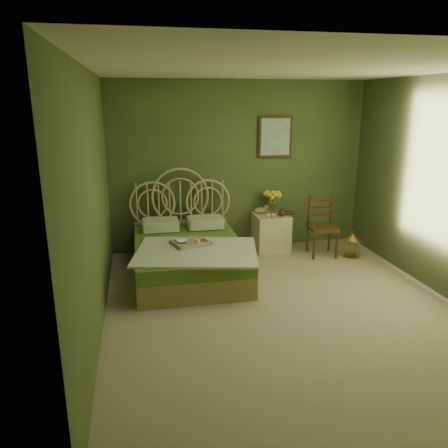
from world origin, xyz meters
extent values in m
plane|color=tan|center=(0.00, 0.00, 0.00)|extent=(4.50, 4.50, 0.00)
plane|color=silver|center=(0.00, 0.00, 2.60)|extent=(4.50, 4.50, 0.00)
plane|color=#516032|center=(0.00, 2.25, 1.30)|extent=(4.00, 0.00, 4.00)
plane|color=#516032|center=(-2.00, 0.00, 1.30)|extent=(0.00, 4.50, 4.50)
cube|color=#371F0F|center=(0.56, 2.23, 1.75)|extent=(0.54, 0.03, 0.64)
cube|color=silver|center=(0.56, 2.21, 1.75)|extent=(0.46, 0.01, 0.56)
cube|color=#A38651|center=(-0.94, 1.15, 0.14)|extent=(1.41, 1.87, 0.28)
cube|color=#55832A|center=(-0.94, 1.15, 0.37)|extent=(1.41, 1.87, 0.19)
cube|color=beige|center=(-0.89, 0.73, 0.48)|extent=(1.68, 1.41, 0.03)
cube|color=beige|center=(-1.27, 1.81, 0.55)|extent=(0.52, 0.37, 0.15)
cube|color=beige|center=(-0.62, 1.81, 0.55)|extent=(0.52, 0.37, 0.15)
cube|color=#CCBB88|center=(-0.93, 0.99, 0.49)|extent=(0.53, 0.47, 0.04)
ellipsoid|color=#B77A38|center=(-0.81, 1.08, 0.54)|extent=(0.12, 0.07, 0.05)
cube|color=beige|center=(0.46, 1.98, 0.29)|extent=(0.52, 0.52, 0.57)
cylinder|color=silver|center=(0.51, 2.10, 0.66)|extent=(0.10, 0.10, 0.18)
ellipsoid|color=#A38651|center=(0.32, 2.08, 0.62)|extent=(0.21, 0.11, 0.10)
sphere|color=#FFA363|center=(0.36, 1.82, 0.61)|extent=(0.07, 0.07, 0.07)
sphere|color=#FFA363|center=(0.43, 1.80, 0.61)|extent=(0.07, 0.07, 0.07)
cube|color=#371F0F|center=(1.15, 1.56, 0.43)|extent=(0.44, 0.44, 0.04)
cylinder|color=#371F0F|center=(0.97, 1.39, 0.22)|extent=(0.03, 0.03, 0.43)
cylinder|color=#371F0F|center=(1.32, 1.39, 0.22)|extent=(0.03, 0.03, 0.43)
cylinder|color=#371F0F|center=(0.97, 1.74, 0.22)|extent=(0.03, 0.03, 0.43)
cylinder|color=#371F0F|center=(1.32, 1.74, 0.22)|extent=(0.03, 0.03, 0.43)
cube|color=#371F0F|center=(1.15, 1.74, 0.68)|extent=(0.35, 0.07, 0.48)
cylinder|color=#C78D3F|center=(1.57, 1.41, 0.01)|extent=(0.24, 0.24, 0.01)
cylinder|color=#C78D3F|center=(1.57, 1.41, 0.13)|extent=(0.24, 0.24, 0.27)
cone|color=#C78D3F|center=(1.57, 1.41, 0.32)|extent=(0.24, 0.24, 0.10)
imported|color=#381E0F|center=(0.64, 2.00, 0.58)|extent=(0.19, 0.25, 0.02)
imported|color=#472819|center=(0.64, 2.00, 0.60)|extent=(0.16, 0.21, 0.02)
imported|color=white|center=(-1.03, 1.04, 0.53)|extent=(0.17, 0.17, 0.04)
imported|color=white|center=(-0.85, 0.93, 0.54)|extent=(0.09, 0.09, 0.07)
camera|label=1|loc=(-1.56, -4.35, 2.28)|focal=35.00mm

